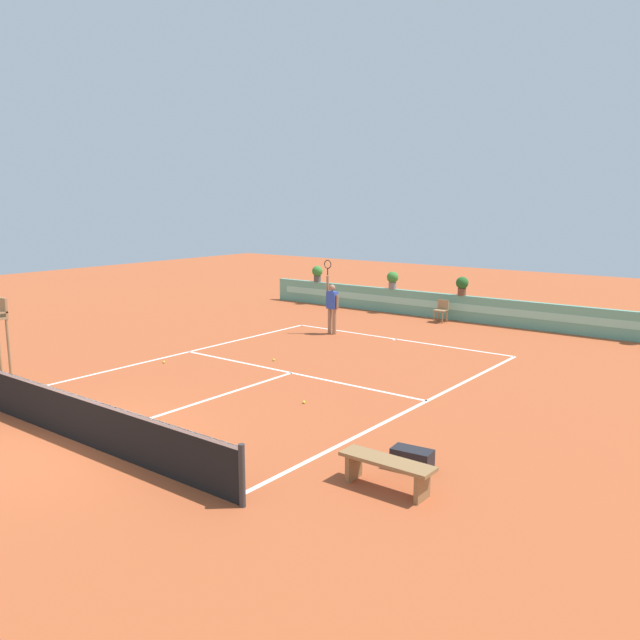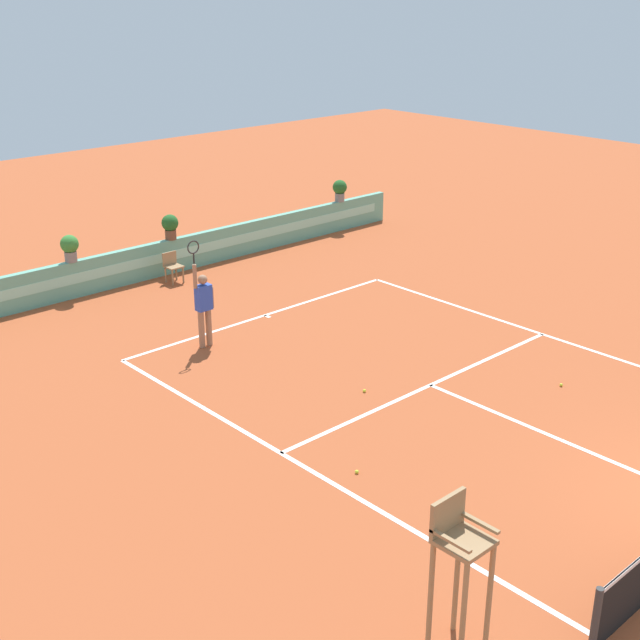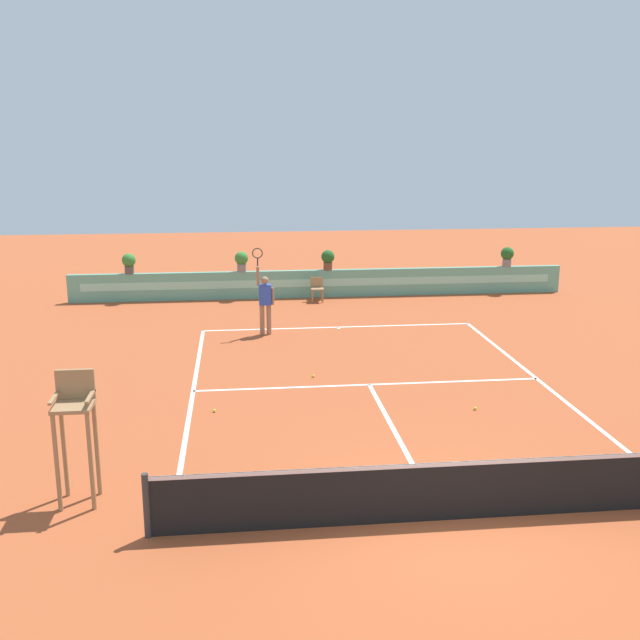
# 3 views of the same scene
# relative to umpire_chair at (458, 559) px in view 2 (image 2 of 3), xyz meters

# --- Properties ---
(ground_plane) EXTENTS (60.00, 60.00, 0.00)m
(ground_plane) POSITION_rel_umpire_chair_xyz_m (5.60, 4.74, -1.34)
(ground_plane) COLOR #A84C28
(court_lines) EXTENTS (8.32, 11.94, 0.01)m
(court_lines) POSITION_rel_umpire_chair_xyz_m (5.60, 5.45, -1.34)
(court_lines) COLOR white
(court_lines) RESTS_ON ground
(back_wall_barrier) EXTENTS (18.00, 0.21, 1.00)m
(back_wall_barrier) POSITION_rel_umpire_chair_xyz_m (5.60, 15.12, -0.84)
(back_wall_barrier) COLOR #60A88E
(back_wall_barrier) RESTS_ON ground
(umpire_chair) EXTENTS (0.60, 0.60, 2.14)m
(umpire_chair) POSITION_rel_umpire_chair_xyz_m (0.00, 0.00, 0.00)
(umpire_chair) COLOR #99754C
(umpire_chair) RESTS_ON ground
(ball_kid_chair) EXTENTS (0.44, 0.44, 0.85)m
(ball_kid_chair) POSITION_rel_umpire_chair_xyz_m (5.36, 14.39, -0.86)
(ball_kid_chair) COLOR #99754C
(ball_kid_chair) RESTS_ON ground
(tennis_player) EXTENTS (0.62, 0.23, 2.58)m
(tennis_player) POSITION_rel_umpire_chair_xyz_m (3.35, 10.03, -0.29)
(tennis_player) COLOR #9E7051
(tennis_player) RESTS_ON ground
(tennis_ball_near_baseline) EXTENTS (0.07, 0.07, 0.07)m
(tennis_ball_near_baseline) POSITION_rel_umpire_chair_xyz_m (4.34, 5.84, -1.31)
(tennis_ball_near_baseline) COLOR #CCE033
(tennis_ball_near_baseline) RESTS_ON ground
(tennis_ball_mid_court) EXTENTS (0.07, 0.07, 0.07)m
(tennis_ball_mid_court) POSITION_rel_umpire_chair_xyz_m (7.56, 3.24, -1.31)
(tennis_ball_mid_court) COLOR #CCE033
(tennis_ball_mid_court) RESTS_ON ground
(tennis_ball_by_sideline) EXTENTS (0.07, 0.07, 0.07)m
(tennis_ball_by_sideline) POSITION_rel_umpire_chair_xyz_m (2.01, 3.73, -1.31)
(tennis_ball_by_sideline) COLOR #CCE033
(tennis_ball_by_sideline) RESTS_ON ground
(potted_plant_far_right) EXTENTS (0.48, 0.48, 0.72)m
(potted_plant_far_right) POSITION_rel_umpire_chair_xyz_m (12.56, 15.13, 0.07)
(potted_plant_far_right) COLOR gray
(potted_plant_far_right) RESTS_ON back_wall_barrier
(potted_plant_centre) EXTENTS (0.48, 0.48, 0.72)m
(potted_plant_centre) POSITION_rel_umpire_chair_xyz_m (5.83, 15.13, 0.07)
(potted_plant_centre) COLOR brown
(potted_plant_centre) RESTS_ON back_wall_barrier
(potted_plant_left) EXTENTS (0.48, 0.48, 0.72)m
(potted_plant_left) POSITION_rel_umpire_chair_xyz_m (2.71, 15.13, 0.07)
(potted_plant_left) COLOR gray
(potted_plant_left) RESTS_ON back_wall_barrier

